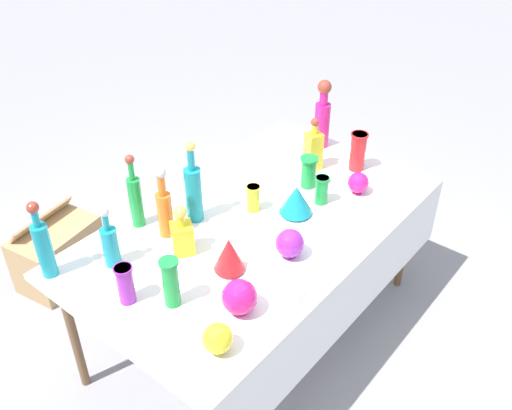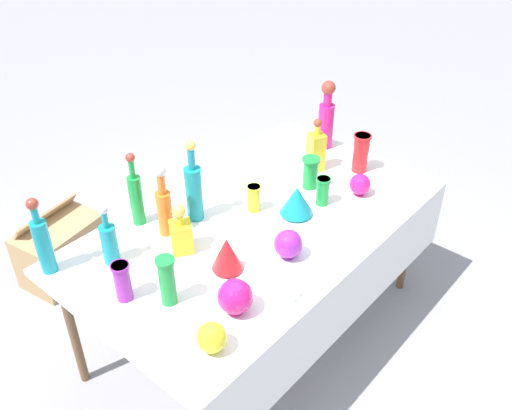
# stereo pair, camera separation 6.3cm
# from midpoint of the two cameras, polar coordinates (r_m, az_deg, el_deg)

# --- Properties ---
(ground_plane) EXTENTS (40.00, 40.00, 0.00)m
(ground_plane) POSITION_cam_midpoint_polar(r_m,az_deg,el_deg) (3.31, -0.56, -12.23)
(ground_plane) COLOR gray
(display_table) EXTENTS (1.88, 1.10, 0.76)m
(display_table) POSITION_cam_midpoint_polar(r_m,az_deg,el_deg) (2.81, 0.07, -2.99)
(display_table) COLOR white
(display_table) RESTS_ON ground
(tall_bottle_0) EXTENTS (0.08, 0.08, 0.43)m
(tall_bottle_0) POSITION_cam_midpoint_polar(r_m,az_deg,el_deg) (2.74, -6.93, 1.45)
(tall_bottle_0) COLOR teal
(tall_bottle_0) RESTS_ON display_table
(tall_bottle_1) EXTENTS (0.07, 0.07, 0.37)m
(tall_bottle_1) POSITION_cam_midpoint_polar(r_m,az_deg,el_deg) (2.67, -9.83, -0.35)
(tall_bottle_1) COLOR orange
(tall_bottle_1) RESTS_ON display_table
(tall_bottle_2) EXTENTS (0.06, 0.06, 0.39)m
(tall_bottle_2) POSITION_cam_midpoint_polar(r_m,az_deg,el_deg) (2.75, -12.62, 0.70)
(tall_bottle_2) COLOR #198C38
(tall_bottle_2) RESTS_ON display_table
(tall_bottle_3) EXTENTS (0.07, 0.07, 0.38)m
(tall_bottle_3) POSITION_cam_midpoint_polar(r_m,az_deg,el_deg) (2.57, -21.17, -3.81)
(tall_bottle_3) COLOR teal
(tall_bottle_3) RESTS_ON display_table
(tall_bottle_4) EXTENTS (0.07, 0.07, 0.30)m
(tall_bottle_4) POSITION_cam_midpoint_polar(r_m,az_deg,el_deg) (2.57, -15.06, -3.79)
(tall_bottle_4) COLOR teal
(tall_bottle_4) RESTS_ON display_table
(tall_bottle_5) EXTENTS (0.09, 0.09, 0.42)m
(tall_bottle_5) POSITION_cam_midpoint_polar(r_m,az_deg,el_deg) (3.36, 6.12, 8.75)
(tall_bottle_5) COLOR #C61972
(tall_bottle_5) RESTS_ON display_table
(square_decanter_0) EXTENTS (0.11, 0.11, 0.31)m
(square_decanter_0) POSITION_cam_midpoint_polar(r_m,az_deg,el_deg) (3.16, 5.18, 5.62)
(square_decanter_0) COLOR yellow
(square_decanter_0) RESTS_ON display_table
(square_decanter_1) EXTENTS (0.13, 0.13, 0.25)m
(square_decanter_1) POSITION_cam_midpoint_polar(r_m,az_deg,el_deg) (2.58, -8.10, -2.89)
(square_decanter_1) COLOR yellow
(square_decanter_1) RESTS_ON display_table
(slender_vase_0) EXTENTS (0.10, 0.10, 0.17)m
(slender_vase_0) POSITION_cam_midpoint_polar(r_m,az_deg,el_deg) (3.01, 4.70, 3.42)
(slender_vase_0) COLOR #198C38
(slender_vase_0) RESTS_ON display_table
(slender_vase_1) EXTENTS (0.08, 0.08, 0.18)m
(slender_vase_1) POSITION_cam_midpoint_polar(r_m,az_deg,el_deg) (2.39, -13.69, -7.60)
(slender_vase_1) COLOR purple
(slender_vase_1) RESTS_ON display_table
(slender_vase_2) EXTENTS (0.08, 0.08, 0.23)m
(slender_vase_2) POSITION_cam_midpoint_polar(r_m,az_deg,el_deg) (2.32, -9.31, -7.55)
(slender_vase_2) COLOR #198C38
(slender_vase_2) RESTS_ON display_table
(slender_vase_3) EXTENTS (0.10, 0.10, 0.22)m
(slender_vase_3) POSITION_cam_midpoint_polar(r_m,az_deg,el_deg) (3.19, 9.60, 5.39)
(slender_vase_3) COLOR red
(slender_vase_3) RESTS_ON display_table
(slender_vase_4) EXTENTS (0.07, 0.07, 0.14)m
(slender_vase_4) POSITION_cam_midpoint_polar(r_m,az_deg,el_deg) (2.83, -0.91, 0.78)
(slender_vase_4) COLOR yellow
(slender_vase_4) RESTS_ON display_table
(slender_vase_5) EXTENTS (0.07, 0.07, 0.15)m
(slender_vase_5) POSITION_cam_midpoint_polar(r_m,az_deg,el_deg) (2.90, 5.97, 1.59)
(slender_vase_5) COLOR #198C38
(slender_vase_5) RESTS_ON display_table
(fluted_vase_0) EXTENTS (0.14, 0.14, 0.17)m
(fluted_vase_0) POSITION_cam_midpoint_polar(r_m,az_deg,el_deg) (2.47, -3.45, -4.93)
(fluted_vase_0) COLOR red
(fluted_vase_0) RESTS_ON display_table
(fluted_vase_1) EXTENTS (0.17, 0.17, 0.16)m
(fluted_vase_1) POSITION_cam_midpoint_polar(r_m,az_deg,el_deg) (2.81, 3.40, 0.53)
(fluted_vase_1) COLOR teal
(fluted_vase_1) RESTS_ON display_table
(round_bowl_0) EXTENTS (0.11, 0.11, 0.12)m
(round_bowl_0) POSITION_cam_midpoint_polar(r_m,az_deg,el_deg) (3.01, 9.60, 2.20)
(round_bowl_0) COLOR #C61972
(round_bowl_0) RESTS_ON display_table
(round_bowl_1) EXTENTS (0.13, 0.13, 0.14)m
(round_bowl_1) POSITION_cam_midpoint_polar(r_m,az_deg,el_deg) (2.55, 2.69, -3.86)
(round_bowl_1) COLOR purple
(round_bowl_1) RESTS_ON display_table
(round_bowl_2) EXTENTS (0.15, 0.15, 0.15)m
(round_bowl_2) POSITION_cam_midpoint_polar(r_m,az_deg,el_deg) (2.29, -2.46, -9.19)
(round_bowl_2) COLOR #C61972
(round_bowl_2) RESTS_ON display_table
(round_bowl_3) EXTENTS (0.12, 0.12, 0.13)m
(round_bowl_3) POSITION_cam_midpoint_polar(r_m,az_deg,el_deg) (2.17, -4.72, -13.17)
(round_bowl_3) COLOR yellow
(round_bowl_3) RESTS_ON display_table
(price_tag_left) EXTENTS (0.06, 0.02, 0.04)m
(price_tag_left) POSITION_cam_midpoint_polar(r_m,az_deg,el_deg) (2.37, 3.84, -9.39)
(price_tag_left) COLOR white
(price_tag_left) RESTS_ON display_table
(price_tag_center) EXTENTS (0.05, 0.03, 0.04)m
(price_tag_center) POSITION_cam_midpoint_polar(r_m,az_deg,el_deg) (3.01, 14.37, 0.57)
(price_tag_center) COLOR white
(price_tag_center) RESTS_ON display_table
(price_tag_right) EXTENTS (0.05, 0.02, 0.04)m
(price_tag_right) POSITION_cam_midpoint_polar(r_m,az_deg,el_deg) (2.85, 11.65, -1.29)
(price_tag_right) COLOR white
(price_tag_right) RESTS_ON display_table
(cardboard_box_behind_left) EXTENTS (0.55, 0.38, 0.45)m
(cardboard_box_behind_left) POSITION_cam_midpoint_polar(r_m,az_deg,el_deg) (3.71, -19.63, -4.62)
(cardboard_box_behind_left) COLOR tan
(cardboard_box_behind_left) RESTS_ON ground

